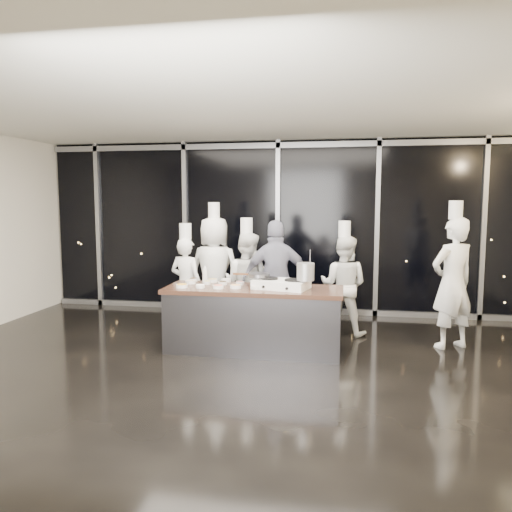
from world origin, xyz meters
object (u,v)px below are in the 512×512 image
at_px(chef_far_left, 186,283).
at_px(chef_left, 215,271).
at_px(demo_counter, 254,319).
at_px(frying_pan, 258,275).
at_px(chef_right, 343,284).
at_px(stove, 281,284).
at_px(chef_side, 453,282).
at_px(stock_pot, 306,272).
at_px(chef_center, 247,282).
at_px(guest, 277,279).

distance_m(chef_far_left, chef_left, 0.55).
height_order(demo_counter, frying_pan, frying_pan).
relative_size(frying_pan, chef_right, 0.30).
bearing_deg(stove, frying_pan, 178.55).
xyz_separation_m(frying_pan, chef_side, (2.70, 0.57, -0.11)).
distance_m(frying_pan, chef_side, 2.76).
distance_m(chef_right, chef_side, 1.60).
xyz_separation_m(stock_pot, chef_right, (0.50, 1.23, -0.37)).
bearing_deg(chef_side, chef_far_left, -33.19).
relative_size(stove, chef_far_left, 0.46).
relative_size(frying_pan, chef_far_left, 0.31).
height_order(chef_right, chef_side, chef_side).
xyz_separation_m(stove, chef_right, (0.84, 1.12, -0.17)).
relative_size(stock_pot, chef_side, 0.11).
bearing_deg(stock_pot, demo_counter, 171.18).
relative_size(stove, stock_pot, 3.46).
height_order(demo_counter, chef_right, chef_right).
relative_size(frying_pan, chef_side, 0.26).
distance_m(chef_left, chef_center, 0.67).
bearing_deg(chef_far_left, demo_counter, 160.12).
xyz_separation_m(chef_left, guest, (1.10, -0.44, -0.03)).
bearing_deg(guest, frying_pan, 65.09).
distance_m(stove, chef_side, 2.45).
bearing_deg(chef_left, guest, 165.12).
xyz_separation_m(stove, chef_far_left, (-1.65, 0.87, -0.18)).
height_order(demo_counter, chef_side, chef_side).
distance_m(demo_counter, chef_center, 1.07).
height_order(chef_far_left, chef_side, chef_side).
bearing_deg(stove, chef_left, 149.27).
relative_size(frying_pan, chef_center, 0.30).
bearing_deg(stove, stock_pot, -3.04).
relative_size(guest, chef_right, 1.01).
xyz_separation_m(frying_pan, chef_right, (1.18, 1.03, -0.27)).
bearing_deg(chef_center, guest, 176.50).
height_order(chef_left, chef_right, chef_left).
xyz_separation_m(stove, guest, (-0.18, 0.82, -0.06)).
xyz_separation_m(stock_pot, chef_side, (2.02, 0.76, -0.20)).
bearing_deg(frying_pan, guest, 91.45).
relative_size(demo_counter, chef_side, 1.17).
height_order(stock_pot, chef_side, chef_side).
height_order(stove, stock_pot, stock_pot).
height_order(guest, chef_side, chef_side).
xyz_separation_m(demo_counter, stock_pot, (0.73, -0.11, 0.70)).
bearing_deg(stock_pot, guest, 119.17).
distance_m(frying_pan, chef_far_left, 1.55).
bearing_deg(chef_far_left, chef_left, -119.15).
distance_m(demo_counter, guest, 0.95).
height_order(chef_left, chef_center, chef_left).
height_order(frying_pan, chef_center, chef_center).
bearing_deg(chef_right, chef_side, 176.52).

